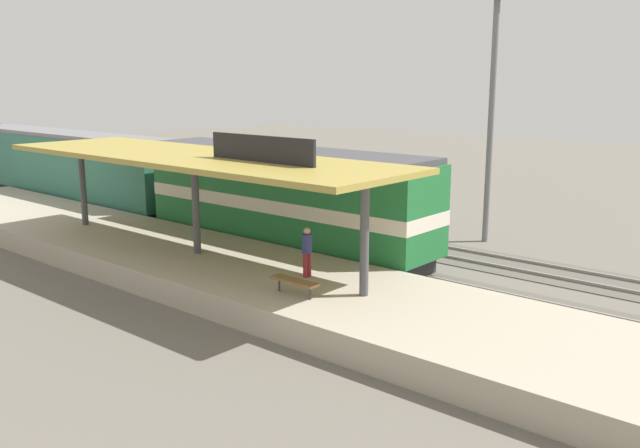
{
  "coord_description": "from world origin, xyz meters",
  "views": [
    {
      "loc": [
        -20.73,
        -20.05,
        7.47
      ],
      "look_at": [
        -1.38,
        -3.45,
        2.0
      ],
      "focal_mm": 38.1,
      "sensor_mm": 36.0,
      "label": 1
    }
  ],
  "objects": [
    {
      "name": "ground_plane",
      "position": [
        2.0,
        0.0,
        0.0
      ],
      "size": [
        120.0,
        120.0,
        0.0
      ],
      "primitive_type": "plane",
      "color": "#666056"
    },
    {
      "name": "track_near",
      "position": [
        0.0,
        0.0,
        0.03
      ],
      "size": [
        3.2,
        110.0,
        0.16
      ],
      "color": "#565249",
      "rests_on": "ground"
    },
    {
      "name": "track_far",
      "position": [
        4.6,
        0.0,
        0.03
      ],
      "size": [
        3.2,
        110.0,
        0.16
      ],
      "color": "#565249",
      "rests_on": "ground"
    },
    {
      "name": "platform",
      "position": [
        -4.6,
        0.0,
        0.45
      ],
      "size": [
        6.0,
        44.0,
        0.9
      ],
      "primitive_type": "cube",
      "color": "#A89E89",
      "rests_on": "ground"
    },
    {
      "name": "station_canopy",
      "position": [
        -4.6,
        -0.09,
        4.53
      ],
      "size": [
        5.2,
        18.0,
        4.7
      ],
      "color": "#47474C",
      "rests_on": "platform"
    },
    {
      "name": "platform_bench",
      "position": [
        -6.0,
        -6.37,
        1.34
      ],
      "size": [
        0.44,
        1.7,
        0.5
      ],
      "color": "#333338",
      "rests_on": "platform"
    },
    {
      "name": "locomotive",
      "position": [
        0.0,
        -0.25,
        2.41
      ],
      "size": [
        2.93,
        14.43,
        4.44
      ],
      "color": "#28282D",
      "rests_on": "track_near"
    },
    {
      "name": "passenger_carriage_front",
      "position": [
        0.0,
        17.75,
        2.31
      ],
      "size": [
        2.9,
        20.0,
        4.24
      ],
      "color": "#28282D",
      "rests_on": "track_near"
    },
    {
      "name": "freight_car",
      "position": [
        4.6,
        5.29,
        1.97
      ],
      "size": [
        2.8,
        12.0,
        3.54
      ],
      "color": "#28282D",
      "rests_on": "track_far"
    },
    {
      "name": "light_mast",
      "position": [
        7.8,
        -5.77,
        8.4
      ],
      "size": [
        1.1,
        1.1,
        11.7
      ],
      "color": "slate",
      "rests_on": "ground"
    },
    {
      "name": "person_waiting",
      "position": [
        -4.25,
        -5.34,
        1.85
      ],
      "size": [
        0.34,
        0.34,
        1.71
      ],
      "color": "maroon",
      "rests_on": "platform"
    }
  ]
}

